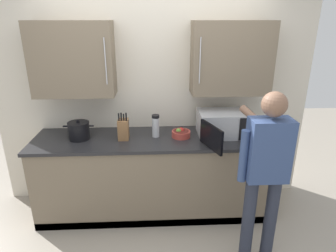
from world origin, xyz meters
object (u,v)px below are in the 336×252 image
object	(u,v)px
stock_pot	(79,131)
knife_block	(123,129)
person_figure	(265,168)
fruit_bowl	(181,133)
microwave_oven	(221,124)
thermos_flask	(155,126)

from	to	relation	value
stock_pot	knife_block	xyz separation A→B (m)	(0.48, -0.02, 0.02)
knife_block	person_figure	world-z (taller)	person_figure
stock_pot	fruit_bowl	world-z (taller)	stock_pot
knife_block	stock_pot	bearing A→B (deg)	177.44
knife_block	microwave_oven	bearing A→B (deg)	2.75
knife_block	person_figure	bearing A→B (deg)	-33.27
stock_pot	fruit_bowl	xyz separation A→B (m)	(1.10, 0.00, -0.05)
thermos_flask	knife_block	world-z (taller)	knife_block
fruit_bowl	stock_pot	bearing A→B (deg)	-179.99
knife_block	fruit_bowl	distance (m)	0.63
knife_block	person_figure	xyz separation A→B (m)	(1.25, -0.82, -0.06)
stock_pot	person_figure	distance (m)	1.92
microwave_oven	person_figure	size ratio (longest dim) A/B	0.47
stock_pot	knife_block	world-z (taller)	knife_block
microwave_oven	thermos_flask	size ratio (longest dim) A/B	3.06
stock_pot	fruit_bowl	size ratio (longest dim) A/B	1.59
thermos_flask	stock_pot	bearing A→B (deg)	-178.47
microwave_oven	thermos_flask	distance (m)	0.72
thermos_flask	microwave_oven	bearing A→B (deg)	0.64
microwave_oven	fruit_bowl	xyz separation A→B (m)	(-0.45, -0.03, -0.09)
thermos_flask	knife_block	distance (m)	0.35
stock_pot	thermos_flask	distance (m)	0.82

